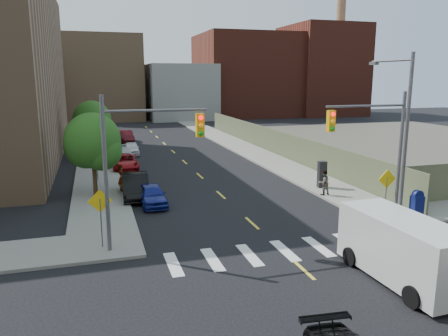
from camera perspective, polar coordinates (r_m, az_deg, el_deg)
ground at (r=17.04m, az=13.41°, el=-15.46°), size 160.00×160.00×0.00m
sidewalk_nw at (r=55.03m, az=-16.41°, el=3.34°), size 3.50×73.00×0.15m
sidewalk_ne at (r=57.20m, az=-0.67°, el=4.13°), size 3.50×73.00×0.15m
fence_north at (r=45.03m, az=6.36°, el=3.48°), size 0.12×44.00×2.50m
gravel_lot at (r=56.52m, az=22.98°, el=3.05°), size 36.00×42.00×0.06m
bg_bldg_west at (r=84.21m, az=-26.71°, el=9.40°), size 14.00×18.00×12.00m
bg_bldg_midwest at (r=85.02m, az=-15.72°, el=11.23°), size 14.00×16.00×15.00m
bg_bldg_center at (r=84.54m, az=-5.93°, el=9.90°), size 12.00×16.00×10.00m
bg_bldg_east at (r=90.09m, az=2.76°, el=11.97°), size 18.00×18.00×16.00m
bg_bldg_fareast at (r=94.84m, az=12.55°, el=12.31°), size 14.00×16.00×18.00m
smokestack at (r=97.03m, az=14.83°, el=15.14°), size 1.80×1.80×28.00m
signal_nw at (r=19.35m, az=-10.87°, el=2.11°), size 4.59×0.30×7.00m
signal_ne at (r=23.72m, az=19.28°, el=3.42°), size 4.59×0.30×7.00m
streetlight_ne at (r=25.69m, az=22.25°, el=5.36°), size 0.25×3.70×9.00m
warn_sign_nw at (r=20.32m, az=-15.85°, el=-5.01°), size 1.06×0.06×2.83m
warn_sign_ne at (r=25.29m, az=20.47°, el=-2.03°), size 1.06×0.06×2.83m
warn_sign_midwest at (r=33.49m, az=-16.31°, el=1.49°), size 1.06×0.06×2.83m
tree_west_near at (r=29.35m, az=-16.78°, el=3.00°), size 3.66×3.64×5.52m
tree_west_far at (r=44.25m, az=-16.85°, el=5.81°), size 3.66×3.64×5.52m
parked_car_blue at (r=27.11m, az=-9.40°, el=-3.47°), size 1.64×3.84×1.29m
parked_car_black at (r=28.98m, az=-11.50°, el=-2.29°), size 1.86×4.78×1.55m
parked_car_red at (r=38.12m, az=-12.81°, el=0.80°), size 2.10×4.55×1.26m
parked_car_silver at (r=41.79m, az=-13.18°, el=1.77°), size 2.12×4.63×1.31m
parked_car_white at (r=45.10m, az=-12.00°, el=2.53°), size 1.76×3.89×1.30m
parked_car_maroon at (r=54.02m, az=-12.66°, el=4.05°), size 1.73×4.30×1.39m
parked_car_grey at (r=55.83m, az=-14.14°, el=4.19°), size 2.44×4.87×1.32m
cargo_van at (r=18.35m, az=21.98°, el=-9.47°), size 2.45×5.57×2.52m
mailbox at (r=26.22m, az=23.88°, el=-4.32°), size 0.63×0.49×1.53m
payphone at (r=31.11m, az=12.67°, el=-0.81°), size 0.59×0.50×1.85m
pedestrian_west at (r=30.12m, az=-13.27°, el=-1.31°), size 0.59×0.74×1.79m
pedestrian_east at (r=29.18m, az=12.91°, el=-1.88°), size 0.86×0.71×1.63m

